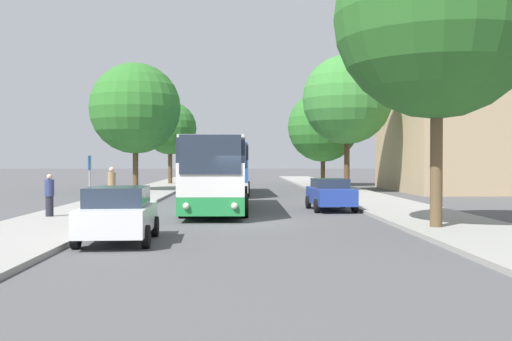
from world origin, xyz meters
The scene contains 15 objects.
ground_plane centered at (0.00, 0.00, 0.00)m, with size 300.00×300.00×0.00m, color #4C4C4F.
sidewalk_left centered at (-7.00, 0.00, 0.07)m, with size 4.00×120.00×0.15m, color gray.
sidewalk_right centered at (7.00, 0.00, 0.07)m, with size 4.00×120.00×0.15m, color gray.
bus_front centered at (-1.45, 5.00, 1.77)m, with size 2.88×11.53×3.30m.
bus_middle centered at (-1.24, 18.96, 1.83)m, with size 2.91×11.76×3.43m.
parked_car_left_curb centered at (-3.85, -5.59, 0.82)m, with size 2.16×4.04×1.58m.
parked_car_right_near centered at (3.81, 5.09, 0.78)m, with size 2.03×4.02×1.48m.
bus_stop_sign centered at (-6.73, 2.75, 1.66)m, with size 0.08×0.45×2.43m.
pedestrian_waiting_near centered at (-6.28, 4.94, 1.11)m, with size 0.36×0.36×1.89m.
pedestrian_waiting_far centered at (-7.81, 0.85, 0.98)m, with size 0.36×0.36×1.64m.
tree_left_near centered at (-8.08, 21.52, 6.15)m, with size 6.65×6.65×9.33m.
tree_left_far centered at (-7.07, 34.62, 5.40)m, with size 5.03×5.03×7.78m.
tree_right_near centered at (6.04, -3.17, 7.05)m, with size 6.75×6.75×10.29m.
tree_right_mid centered at (7.22, 32.16, 5.44)m, with size 6.48×6.48×8.54m.
tree_right_far centered at (7.42, 20.99, 6.78)m, with size 6.53×6.53×9.91m.
Camera 1 is at (-0.39, -22.60, 2.32)m, focal length 42.00 mm.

